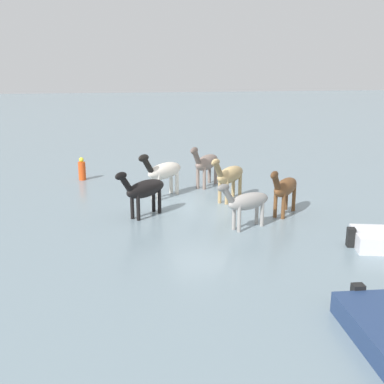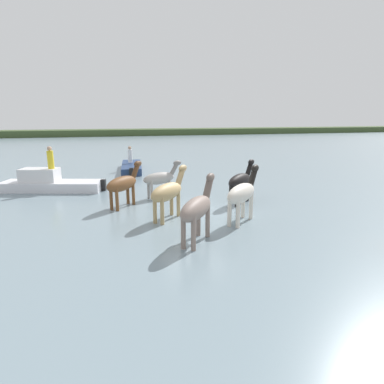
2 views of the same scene
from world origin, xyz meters
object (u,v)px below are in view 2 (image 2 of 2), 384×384
Objects in this scene: horse_dun_straggler at (197,208)px; boat_skiff_near at (50,185)px; horse_lead at (123,184)px; horse_pinto_flank at (240,181)px; person_boatman_standing at (130,155)px; person_watcher_seated at (50,158)px; boat_tender_starboard at (132,168)px; horse_chestnut_trailing at (168,192)px; horse_gray_outer at (242,193)px; horse_mid_herd at (160,178)px.

horse_dun_straggler is 0.42× the size of boat_skiff_near.
horse_lead is 1.00× the size of horse_pinto_flank.
person_boatman_standing is at bearing 70.13° from horse_pinto_flank.
boat_tender_starboard is at bearing 49.85° from person_watcher_seated.
person_boatman_standing is (4.72, 5.67, 0.82)m from boat_skiff_near.
person_boatman_standing is at bearing 16.87° from boat_tender_starboard.
horse_lead is at bearing 178.26° from boat_tender_starboard.
horse_gray_outer reaches higher than horse_chestnut_trailing.
horse_pinto_flank is 3.94m from horse_mid_herd.
horse_pinto_flank is 2.79m from horse_gray_outer.
boat_tender_starboard is at bearing -77.88° from person_boatman_standing.
horse_gray_outer reaches higher than person_boatman_standing.
horse_gray_outer is at bearing -69.47° from horse_chestnut_trailing.
horse_mid_herd is (-0.18, 6.07, -0.17)m from horse_dun_straggler.
horse_gray_outer is 1.86× the size of person_boatman_standing.
boat_skiff_near is at bearing 127.10° from horse_mid_herd.
horse_gray_outer is (2.64, -1.07, 0.04)m from horse_chestnut_trailing.
boat_tender_starboard is (-0.94, 14.48, -0.96)m from horse_dun_straggler.
boat_skiff_near is at bearing -129.79° from person_boatman_standing.
horse_chestnut_trailing is at bearing 144.21° from boat_skiff_near.
boat_skiff_near is (-5.25, 6.52, -0.78)m from horse_chestnut_trailing.
horse_gray_outer is 10.81m from person_watcher_seated.
boat_tender_starboard is 7.35m from person_watcher_seated.
boat_tender_starboard is 4.33× the size of person_watcher_seated.
horse_dun_straggler is 2.65m from horse_gray_outer.
boat_skiff_near is at bearing 151.13° from person_watcher_seated.
horse_dun_straggler is 10.75m from boat_skiff_near.
horse_chestnut_trailing is 2.60m from horse_dun_straggler.
horse_lead is 5.31m from horse_pinto_flank.
horse_dun_straggler reaches higher than boat_tender_starboard.
horse_mid_herd is at bearing -84.62° from person_boatman_standing.
horse_mid_herd is (0.28, 3.51, -0.13)m from horse_chestnut_trailing.
person_watcher_seated is at bearing 92.74° from horse_gray_outer.
person_boatman_standing is (-0.54, 12.18, 0.04)m from horse_chestnut_trailing.
horse_mid_herd is 0.99× the size of horse_gray_outer.
person_boatman_standing is (-3.18, 13.25, 0.01)m from horse_gray_outer.
horse_gray_outer reaches higher than horse_mid_herd.
boat_tender_starboard is (4.77, 5.41, -0.15)m from boat_skiff_near.
horse_pinto_flank is at bearing -68.43° from person_boatman_standing.
boat_skiff_near is at bearing 81.71° from horse_lead.
horse_dun_straggler is 0.45× the size of boat_tender_starboard.
horse_lead reaches higher than person_boatman_standing.
horse_gray_outer is at bearing -86.95° from horse_lead.
boat_skiff_near is 1.08× the size of boat_tender_starboard.
person_watcher_seated is at bearing 69.33° from horse_dun_straggler.
horse_lead is 5.21m from horse_dun_straggler.
horse_chestnut_trailing reaches higher than person_boatman_standing.
person_boatman_standing is (4.57, 5.75, -0.61)m from person_watcher_seated.
person_boatman_standing is at bearing 41.43° from horse_dun_straggler.
horse_chestnut_trailing is at bearing -172.94° from boat_tender_starboard.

